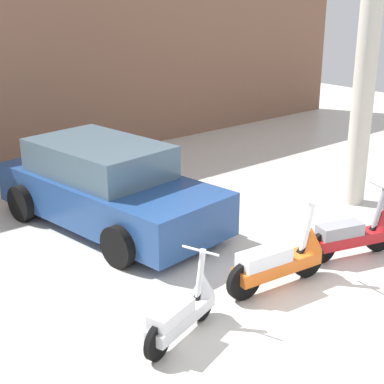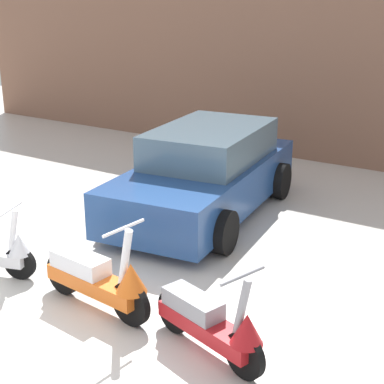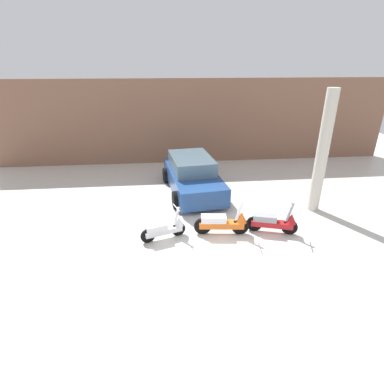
{
  "view_description": "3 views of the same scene",
  "coord_description": "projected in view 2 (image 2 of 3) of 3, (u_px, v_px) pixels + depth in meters",
  "views": [
    {
      "loc": [
        -5.32,
        -3.62,
        3.82
      ],
      "look_at": [
        -0.15,
        2.56,
        0.95
      ],
      "focal_mm": 55.0,
      "sensor_mm": 36.0,
      "label": 1
    },
    {
      "loc": [
        4.1,
        -3.41,
        3.44
      ],
      "look_at": [
        0.18,
        2.74,
        0.92
      ],
      "focal_mm": 55.0,
      "sensor_mm": 36.0,
      "label": 2
    },
    {
      "loc": [
        -1.63,
        -6.62,
        4.75
      ],
      "look_at": [
        -0.74,
        2.31,
        0.82
      ],
      "focal_mm": 28.0,
      "sensor_mm": 36.0,
      "label": 3
    }
  ],
  "objects": [
    {
      "name": "ground_plane",
      "position": [
        31.0,
        350.0,
        5.92
      ],
      "size": [
        28.0,
        28.0,
        0.0
      ],
      "primitive_type": "plane",
      "color": "silver"
    },
    {
      "name": "wall_back",
      "position": [
        329.0,
        65.0,
        11.75
      ],
      "size": [
        19.6,
        0.12,
        4.04
      ],
      "primitive_type": "cube",
      "color": "#845B47",
      "rests_on": "ground_plane"
    },
    {
      "name": "scooter_front_right",
      "position": [
        99.0,
        278.0,
        6.54
      ],
      "size": [
        1.62,
        0.58,
        1.13
      ],
      "rotation": [
        0.0,
        0.0,
        -0.11
      ],
      "color": "black",
      "rests_on": "ground_plane"
    },
    {
      "name": "car_rear_left",
      "position": [
        206.0,
        173.0,
        9.38
      ],
      "size": [
        2.34,
        4.25,
        1.38
      ],
      "rotation": [
        0.0,
        0.0,
        -1.45
      ],
      "color": "navy",
      "rests_on": "ground_plane"
    },
    {
      "name": "scooter_front_center",
      "position": [
        212.0,
        323.0,
        5.71
      ],
      "size": [
        1.46,
        0.71,
        1.05
      ],
      "rotation": [
        0.0,
        0.0,
        -0.3
      ],
      "color": "black",
      "rests_on": "ground_plane"
    }
  ]
}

